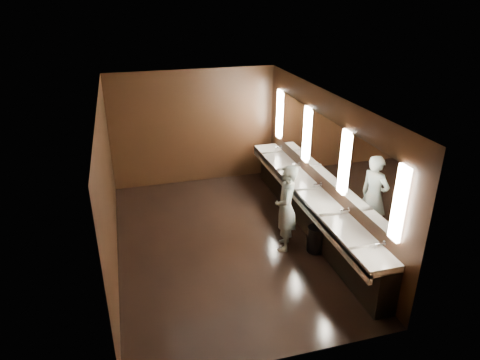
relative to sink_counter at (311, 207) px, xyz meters
name	(u,v)px	position (x,y,z in m)	size (l,w,h in m)	color
floor	(224,241)	(-1.79, 0.00, -0.50)	(6.00, 6.00, 0.00)	black
ceiling	(221,99)	(-1.79, 0.00, 2.30)	(4.00, 6.00, 0.02)	#2D2D2B
wall_back	(194,128)	(-1.79, 3.00, 0.90)	(4.00, 0.02, 2.80)	black
wall_front	(281,273)	(-1.79, -3.00, 0.90)	(4.00, 0.02, 2.80)	black
wall_left	(108,188)	(-3.79, 0.00, 0.90)	(0.02, 6.00, 2.80)	black
wall_right	(324,164)	(0.21, 0.00, 0.90)	(0.02, 6.00, 2.80)	black
sink_counter	(311,207)	(0.00, 0.00, 0.00)	(0.55, 5.40, 1.01)	black
mirror_band	(324,147)	(0.19, 0.00, 1.25)	(0.06, 5.03, 1.15)	white
person	(286,208)	(-0.73, -0.49, 0.34)	(0.61, 0.40, 1.66)	#83B9C3
trash_bin	(316,239)	(-0.22, -0.76, -0.24)	(0.32, 0.32, 0.50)	black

